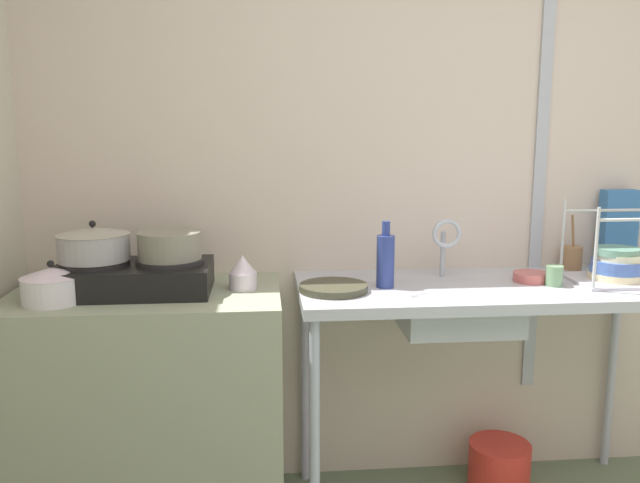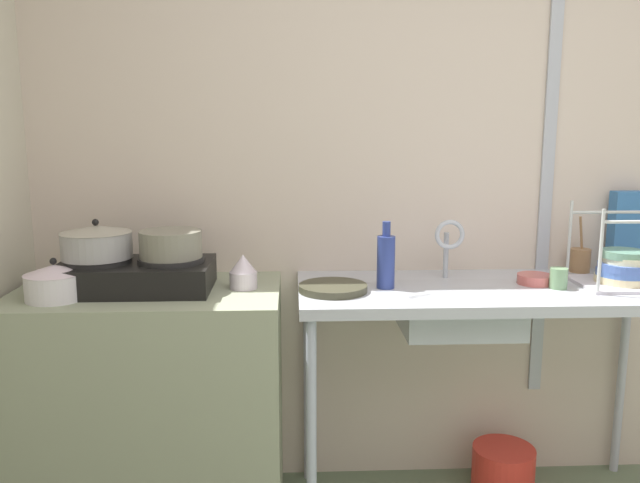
{
  "view_description": "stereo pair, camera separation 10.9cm",
  "coord_description": "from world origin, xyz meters",
  "px_view_note": "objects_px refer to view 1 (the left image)",
  "views": [
    {
      "loc": [
        -0.87,
        -0.79,
        1.49
      ],
      "look_at": [
        -0.66,
        1.5,
        1.08
      ],
      "focal_mm": 35.89,
      "sensor_mm": 36.0,
      "label": 1
    },
    {
      "loc": [
        -0.76,
        -0.8,
        1.49
      ],
      "look_at": [
        -0.66,
        1.5,
        1.08
      ],
      "focal_mm": 35.89,
      "sensor_mm": 36.0,
      "label": 2
    }
  ],
  "objects_px": {
    "pot_beside_stove": "(52,285)",
    "faucet": "(446,238)",
    "percolator": "(243,273)",
    "cup_by_rack": "(554,276)",
    "small_bowl_on_drainboard": "(531,277)",
    "cereal_box": "(618,229)",
    "sink_basin": "(458,308)",
    "pot_on_right_burner": "(170,245)",
    "bucket_on_floor": "(499,467)",
    "stove": "(134,277)",
    "dish_rack": "(617,266)",
    "frying_pan": "(334,288)",
    "bottle_by_sink": "(385,260)",
    "utensil_jar": "(572,257)",
    "pot_on_left_burner": "(94,244)"
  },
  "relations": [
    {
      "from": "pot_beside_stove",
      "to": "faucet",
      "type": "height_order",
      "value": "faucet"
    },
    {
      "from": "sink_basin",
      "to": "utensil_jar",
      "type": "xyz_separation_m",
      "value": [
        0.56,
        0.25,
        0.13
      ]
    },
    {
      "from": "pot_beside_stove",
      "to": "bucket_on_floor",
      "type": "height_order",
      "value": "pot_beside_stove"
    },
    {
      "from": "faucet",
      "to": "cereal_box",
      "type": "height_order",
      "value": "cereal_box"
    },
    {
      "from": "stove",
      "to": "bucket_on_floor",
      "type": "relative_size",
      "value": 2.18
    },
    {
      "from": "stove",
      "to": "pot_on_right_burner",
      "type": "bearing_deg",
      "value": 0.0
    },
    {
      "from": "faucet",
      "to": "cereal_box",
      "type": "relative_size",
      "value": 0.72
    },
    {
      "from": "percolator",
      "to": "dish_rack",
      "type": "height_order",
      "value": "dish_rack"
    },
    {
      "from": "pot_on_left_burner",
      "to": "cup_by_rack",
      "type": "xyz_separation_m",
      "value": [
        1.69,
        -0.04,
        -0.14
      ]
    },
    {
      "from": "cup_by_rack",
      "to": "small_bowl_on_drainboard",
      "type": "xyz_separation_m",
      "value": [
        -0.06,
        0.07,
        -0.02
      ]
    },
    {
      "from": "pot_on_right_burner",
      "to": "cereal_box",
      "type": "bearing_deg",
      "value": 7.27
    },
    {
      "from": "pot_on_left_burner",
      "to": "bottle_by_sink",
      "type": "xyz_separation_m",
      "value": [
        1.05,
        -0.01,
        -0.08
      ]
    },
    {
      "from": "stove",
      "to": "utensil_jar",
      "type": "height_order",
      "value": "utensil_jar"
    },
    {
      "from": "pot_on_left_burner",
      "to": "utensil_jar",
      "type": "height_order",
      "value": "pot_on_left_burner"
    },
    {
      "from": "pot_on_right_burner",
      "to": "bucket_on_floor",
      "type": "bearing_deg",
      "value": 3.55
    },
    {
      "from": "stove",
      "to": "pot_beside_stove",
      "type": "xyz_separation_m",
      "value": [
        -0.25,
        -0.12,
        0.0
      ]
    },
    {
      "from": "stove",
      "to": "percolator",
      "type": "bearing_deg",
      "value": 1.62
    },
    {
      "from": "cereal_box",
      "to": "bucket_on_floor",
      "type": "distance_m",
      "value": 1.11
    },
    {
      "from": "dish_rack",
      "to": "cup_by_rack",
      "type": "xyz_separation_m",
      "value": [
        -0.26,
        -0.03,
        -0.02
      ]
    },
    {
      "from": "percolator",
      "to": "cereal_box",
      "type": "xyz_separation_m",
      "value": [
        1.56,
        0.22,
        0.1
      ]
    },
    {
      "from": "pot_on_right_burner",
      "to": "utensil_jar",
      "type": "bearing_deg",
      "value": 7.86
    },
    {
      "from": "percolator",
      "to": "small_bowl_on_drainboard",
      "type": "xyz_separation_m",
      "value": [
        1.11,
        0.02,
        -0.04
      ]
    },
    {
      "from": "cup_by_rack",
      "to": "bottle_by_sink",
      "type": "xyz_separation_m",
      "value": [
        -0.64,
        0.04,
        0.07
      ]
    },
    {
      "from": "pot_beside_stove",
      "to": "percolator",
      "type": "height_order",
      "value": "pot_beside_stove"
    },
    {
      "from": "frying_pan",
      "to": "cup_by_rack",
      "type": "distance_m",
      "value": 0.84
    },
    {
      "from": "cereal_box",
      "to": "utensil_jar",
      "type": "xyz_separation_m",
      "value": [
        -0.2,
        -0.01,
        -0.12
      ]
    },
    {
      "from": "pot_on_right_burner",
      "to": "utensil_jar",
      "type": "xyz_separation_m",
      "value": [
        1.63,
        0.22,
        -0.12
      ]
    },
    {
      "from": "sink_basin",
      "to": "cup_by_rack",
      "type": "height_order",
      "value": "cup_by_rack"
    },
    {
      "from": "frying_pan",
      "to": "bottle_by_sink",
      "type": "distance_m",
      "value": 0.22
    },
    {
      "from": "pot_on_right_burner",
      "to": "dish_rack",
      "type": "height_order",
      "value": "dish_rack"
    },
    {
      "from": "percolator",
      "to": "faucet",
      "type": "relative_size",
      "value": 0.53
    },
    {
      "from": "faucet",
      "to": "dish_rack",
      "type": "bearing_deg",
      "value": -10.65
    },
    {
      "from": "frying_pan",
      "to": "cereal_box",
      "type": "bearing_deg",
      "value": 12.96
    },
    {
      "from": "pot_beside_stove",
      "to": "frying_pan",
      "type": "xyz_separation_m",
      "value": [
        0.97,
        0.06,
        -0.05
      ]
    },
    {
      "from": "sink_basin",
      "to": "bottle_by_sink",
      "type": "height_order",
      "value": "bottle_by_sink"
    },
    {
      "from": "small_bowl_on_drainboard",
      "to": "cereal_box",
      "type": "height_order",
      "value": "cereal_box"
    },
    {
      "from": "stove",
      "to": "dish_rack",
      "type": "relative_size",
      "value": 1.6
    },
    {
      "from": "sink_basin",
      "to": "frying_pan",
      "type": "height_order",
      "value": "frying_pan"
    },
    {
      "from": "percolator",
      "to": "bucket_on_floor",
      "type": "relative_size",
      "value": 0.5
    },
    {
      "from": "pot_beside_stove",
      "to": "bucket_on_floor",
      "type": "bearing_deg",
      "value": 6.68
    },
    {
      "from": "faucet",
      "to": "frying_pan",
      "type": "relative_size",
      "value": 0.96
    },
    {
      "from": "percolator",
      "to": "cup_by_rack",
      "type": "bearing_deg",
      "value": -2.68
    },
    {
      "from": "sink_basin",
      "to": "dish_rack",
      "type": "height_order",
      "value": "dish_rack"
    },
    {
      "from": "percolator",
      "to": "faucet",
      "type": "xyz_separation_m",
      "value": [
        0.79,
        0.1,
        0.1
      ]
    },
    {
      "from": "faucet",
      "to": "sink_basin",
      "type": "bearing_deg",
      "value": -83.75
    },
    {
      "from": "sink_basin",
      "to": "percolator",
      "type": "bearing_deg",
      "value": 177.09
    },
    {
      "from": "stove",
      "to": "small_bowl_on_drainboard",
      "type": "height_order",
      "value": "stove"
    },
    {
      "from": "stove",
      "to": "pot_beside_stove",
      "type": "bearing_deg",
      "value": -154.89
    },
    {
      "from": "sink_basin",
      "to": "faucet",
      "type": "relative_size",
      "value": 1.8
    },
    {
      "from": "pot_beside_stove",
      "to": "sink_basin",
      "type": "bearing_deg",
      "value": 3.43
    }
  ]
}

